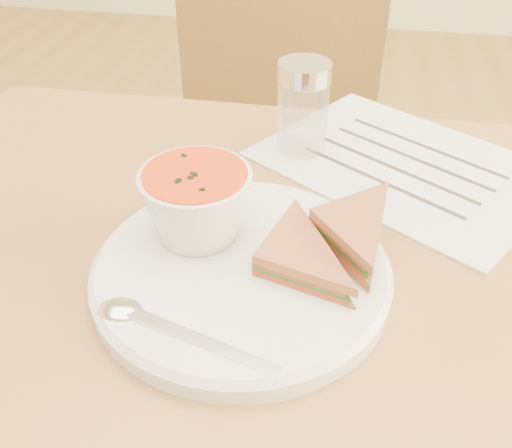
% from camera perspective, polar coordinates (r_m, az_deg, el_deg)
% --- Properties ---
extents(chair_far, '(0.41, 0.41, 0.88)m').
position_cam_1_polar(chair_far, '(1.12, 1.22, 0.92)').
color(chair_far, brown).
rests_on(chair_far, floor).
extents(plate, '(0.28, 0.28, 0.02)m').
position_cam_1_polar(plate, '(0.52, -1.48, -4.87)').
color(plate, white).
rests_on(plate, dining_table).
extents(soup_bowl, '(0.11, 0.11, 0.07)m').
position_cam_1_polar(soup_bowl, '(0.53, -5.89, 1.68)').
color(soup_bowl, white).
rests_on(soup_bowl, plate).
extents(sandwich_half_a, '(0.12, 0.12, 0.03)m').
position_cam_1_polar(sandwich_half_a, '(0.49, -0.40, -4.45)').
color(sandwich_half_a, '#AD643D').
rests_on(sandwich_half_a, plate).
extents(sandwich_half_b, '(0.13, 0.13, 0.03)m').
position_cam_1_polar(sandwich_half_b, '(0.53, 5.29, 0.28)').
color(sandwich_half_b, '#AD643D').
rests_on(sandwich_half_b, plate).
extents(spoon, '(0.19, 0.09, 0.01)m').
position_cam_1_polar(spoon, '(0.46, -7.82, -10.71)').
color(spoon, silver).
rests_on(spoon, plate).
extents(paper_menu, '(0.40, 0.37, 0.00)m').
position_cam_1_polar(paper_menu, '(0.71, 14.51, 5.83)').
color(paper_menu, silver).
rests_on(paper_menu, dining_table).
extents(condiment_shaker, '(0.08, 0.08, 0.11)m').
position_cam_1_polar(condiment_shaker, '(0.69, 4.69, 11.46)').
color(condiment_shaker, silver).
rests_on(condiment_shaker, dining_table).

